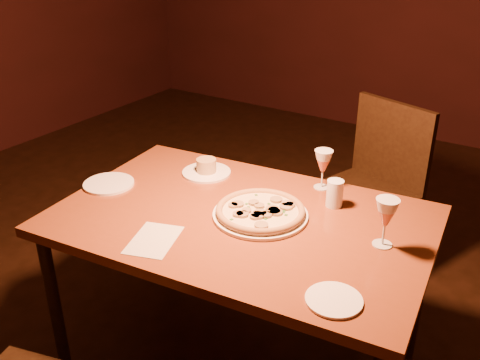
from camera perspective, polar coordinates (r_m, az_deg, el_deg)
The scene contains 10 objects.
dining_table at distance 2.12m, azimuth 0.14°, elevation -5.48°, with size 1.53×1.07×0.77m.
chair_far at distance 2.92m, azimuth 13.79°, elevation -0.46°, with size 0.60×0.60×0.98m.
pizza_plate at distance 2.08m, azimuth 2.19°, elevation -3.38°, with size 0.37×0.37×0.04m.
ramekin_saucer at distance 2.44m, azimuth -3.60°, elevation 1.19°, with size 0.22×0.22×0.07m.
wine_glass_far at distance 2.30m, azimuth 8.81°, elevation 1.13°, with size 0.08×0.08×0.17m, color #C66B52, non-canonical shape.
wine_glass_right at distance 1.93m, azimuth 15.22°, elevation -4.41°, with size 0.08×0.08×0.18m, color #C66B52, non-canonical shape.
water_tumbler at distance 2.17m, azimuth 10.07°, elevation -1.42°, with size 0.07×0.07×0.11m, color silver.
side_plate_left at distance 2.40m, azimuth -13.82°, elevation -0.38°, with size 0.22×0.22×0.01m, color white.
side_plate_near at distance 1.68m, azimuth 9.98°, elevation -12.48°, with size 0.18×0.18×0.01m, color white.
menu_card at distance 1.96m, azimuth -9.18°, elevation -6.32°, with size 0.15×0.23×0.00m, color beige.
Camera 1 is at (1.10, -1.33, 1.81)m, focal length 40.00 mm.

